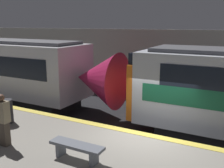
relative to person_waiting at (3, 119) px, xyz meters
The scene contains 5 objects.
ground_plane 4.74m from the person_waiting, 39.19° to the left, with size 120.00×120.00×0.00m, color black.
station_rear_barrier 10.63m from the person_waiting, 71.38° to the left, with size 50.00×0.15×4.15m.
person_waiting is the anchor object (origin of this frame).
platform_bench 2.42m from the person_waiting, ahead, with size 1.50×0.40×0.45m.
trash_bin 1.95m from the person_waiting, 137.37° to the left, with size 0.44×0.44×0.85m.
Camera 1 is at (2.69, -7.56, 4.49)m, focal length 42.00 mm.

